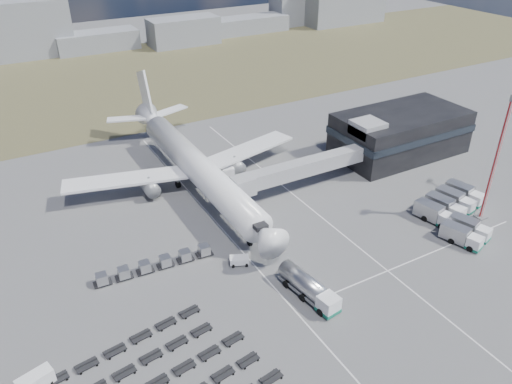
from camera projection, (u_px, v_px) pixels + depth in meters
ground at (277, 274)px, 79.37m from camera, size 420.00×420.00×0.00m
grass_strip at (100, 84)px, 162.08m from camera, size 420.00×90.00×0.01m
lane_markings at (316, 247)px, 85.76m from camera, size 47.12×110.00×0.01m
terminal at (400, 132)px, 114.98m from camera, size 30.40×16.40×11.00m
jet_bridge at (292, 171)px, 98.91m from camera, size 30.30×3.80×7.05m
airliner at (194, 164)px, 101.04m from camera, size 51.59×64.53×17.62m
skyline at (75, 30)px, 187.95m from camera, size 303.47×24.91×25.32m
fuel_tanker at (309, 288)px, 73.99m from camera, size 4.29×11.35×3.58m
pushback_tug at (239, 261)px, 81.27m from camera, size 3.52×2.82×1.41m
utility_van at (36, 382)px, 60.29m from camera, size 4.59×2.99×2.26m
catering_truck at (227, 170)px, 106.85m from camera, size 4.66×7.00×2.98m
service_trucks_near at (466, 232)px, 86.89m from camera, size 7.72×8.50×2.85m
service_trucks_far at (450, 203)px, 94.93m from camera, size 14.90×10.26×3.02m
uld_row at (155, 264)px, 79.92m from camera, size 19.62×2.80×1.78m
floodlight_mast at (496, 159)px, 87.54m from camera, size 2.29×1.87×24.28m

